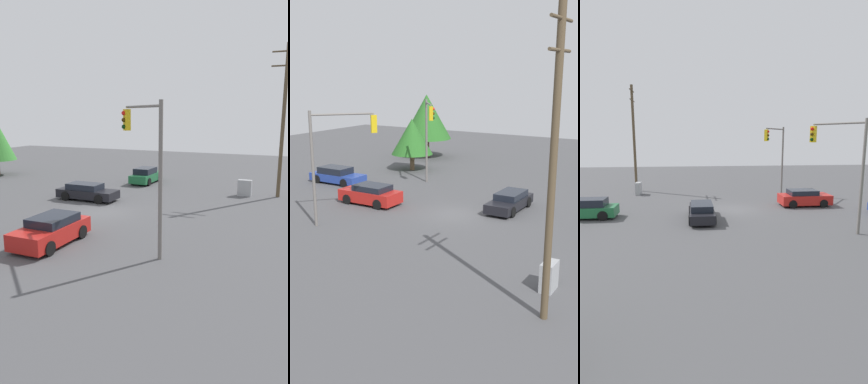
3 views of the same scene
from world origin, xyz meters
TOP-DOWN VIEW (x-y plane):
  - ground_plane at (0.00, 0.00)m, footprint 80.00×80.00m
  - sedan_red at (-0.84, 6.37)m, footprint 2.05×4.31m
  - sedan_dark at (2.77, -2.63)m, footprint 4.59×1.85m
  - sedan_green at (1.52, -10.83)m, footprint 1.84×4.15m
  - traffic_signal_main at (-5.40, 5.14)m, footprint 3.09×2.75m
  - traffic_signal_cross at (6.14, 5.91)m, footprint 2.93×2.39m
  - utility_pole_tall at (-10.27, -9.44)m, footprint 2.20×0.28m
  - electrical_cabinet at (-7.82, -8.81)m, footprint 1.05×0.54m

SIDE VIEW (x-z plane):
  - ground_plane at x=0.00m, z-range 0.00..0.00m
  - sedan_dark at x=2.77m, z-range -0.01..1.24m
  - electrical_cabinet at x=-7.82m, z-range 0.00..1.27m
  - sedan_red at x=-0.84m, z-range -0.01..1.40m
  - sedan_green at x=1.52m, z-range -0.03..1.43m
  - traffic_signal_cross at x=6.14m, z-range 1.22..8.12m
  - traffic_signal_main at x=-5.40m, z-range 1.25..8.17m
  - utility_pole_tall at x=-10.27m, z-range 0.30..11.68m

